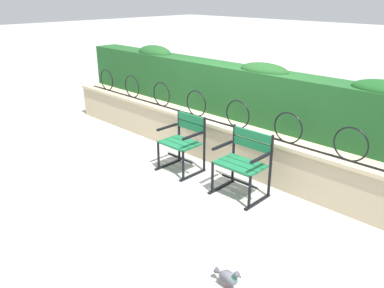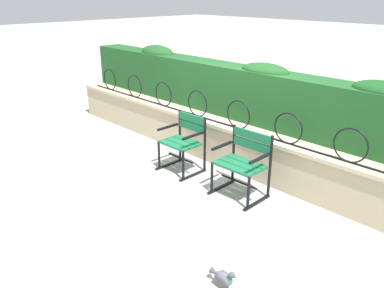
# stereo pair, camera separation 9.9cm
# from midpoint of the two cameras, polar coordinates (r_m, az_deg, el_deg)

# --- Properties ---
(ground_plane) EXTENTS (60.00, 60.00, 0.00)m
(ground_plane) POSITION_cam_midpoint_polar(r_m,az_deg,el_deg) (5.48, -0.14, -5.59)
(ground_plane) COLOR #9E9E99
(stone_wall) EXTENTS (7.73, 0.41, 0.65)m
(stone_wall) POSITION_cam_midpoint_polar(r_m,az_deg,el_deg) (5.94, 6.00, -0.06)
(stone_wall) COLOR tan
(stone_wall) RESTS_ON ground
(iron_arch_fence) EXTENTS (7.18, 0.02, 0.42)m
(iron_arch_fence) POSITION_cam_midpoint_polar(r_m,az_deg,el_deg) (5.84, 4.33, 4.84)
(iron_arch_fence) COLOR black
(iron_arch_fence) RESTS_ON stone_wall
(hedge_row) EXTENTS (7.57, 0.47, 0.92)m
(hedge_row) POSITION_cam_midpoint_polar(r_m,az_deg,el_deg) (6.03, 8.74, 7.52)
(hedge_row) COLOR #1E5123
(hedge_row) RESTS_ON stone_wall
(park_chair_left) EXTENTS (0.57, 0.53, 0.83)m
(park_chair_left) POSITION_cam_midpoint_polar(r_m,az_deg,el_deg) (5.70, -0.68, 0.49)
(park_chair_left) COLOR #19663D
(park_chair_left) RESTS_ON ground
(park_chair_right) EXTENTS (0.64, 0.53, 0.85)m
(park_chair_right) POSITION_cam_midpoint_polar(r_m,az_deg,el_deg) (5.04, 8.09, -2.54)
(park_chair_right) COLOR #19663D
(park_chair_right) RESTS_ON ground
(pigeon_near_chairs) EXTENTS (0.29, 0.11, 0.22)m
(pigeon_near_chairs) POSITION_cam_midpoint_polar(r_m,az_deg,el_deg) (3.69, 5.42, -18.82)
(pigeon_near_chairs) COLOR #5B5B66
(pigeon_near_chairs) RESTS_ON ground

